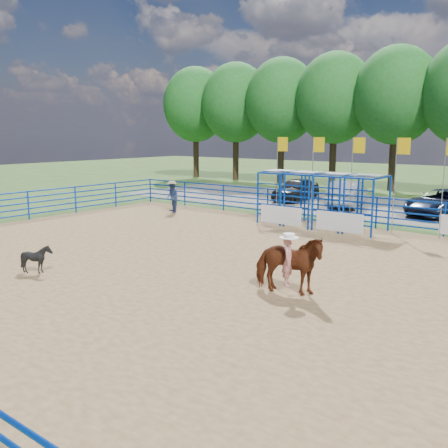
{
  "coord_description": "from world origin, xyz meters",
  "views": [
    {
      "loc": [
        8.44,
        -12.36,
        4.38
      ],
      "look_at": [
        -1.96,
        1.0,
        1.3
      ],
      "focal_mm": 40.0,
      "sensor_mm": 36.0,
      "label": 1
    }
  ],
  "objects": [
    {
      "name": "perimeter_fence",
      "position": [
        0.0,
        0.0,
        0.75
      ],
      "size": [
        30.1,
        20.1,
        1.5
      ],
      "color": "#0839B5",
      "rests_on": "ground"
    },
    {
      "name": "spectator_cowboy",
      "position": [
        -10.84,
        7.71,
        0.89
      ],
      "size": [
        1.01,
        0.95,
        1.72
      ],
      "color": "navy",
      "rests_on": "arena_dirt"
    },
    {
      "name": "chute_assembly",
      "position": [
        -1.9,
        8.84,
        1.26
      ],
      "size": [
        19.32,
        2.41,
        4.2
      ],
      "color": "#0839B5",
      "rests_on": "ground"
    },
    {
      "name": "ground",
      "position": [
        0.0,
        0.0,
        0.0
      ],
      "size": [
        120.0,
        120.0,
        0.0
      ],
      "primitive_type": "plane",
      "color": "#426227",
      "rests_on": "ground"
    },
    {
      "name": "car_c",
      "position": [
        1.4,
        15.87,
        0.71
      ],
      "size": [
        3.46,
        5.45,
        1.4
      ],
      "primitive_type": "imported",
      "rotation": [
        0.0,
        0.0,
        -0.24
      ],
      "color": "black",
      "rests_on": "gravel_strip"
    },
    {
      "name": "arena_dirt",
      "position": [
        0.0,
        0.0,
        0.01
      ],
      "size": [
        30.0,
        20.0,
        0.02
      ],
      "primitive_type": "cube",
      "color": "#97764B",
      "rests_on": "ground"
    },
    {
      "name": "car_b",
      "position": [
        -4.06,
        15.86,
        0.79
      ],
      "size": [
        2.66,
        4.99,
        1.56
      ],
      "primitive_type": "imported",
      "rotation": [
        0.0,
        0.0,
        3.36
      ],
      "color": "gray",
      "rests_on": "gravel_strip"
    },
    {
      "name": "gravel_strip",
      "position": [
        0.0,
        17.0,
        0.01
      ],
      "size": [
        40.0,
        10.0,
        0.01
      ],
      "primitive_type": "cube",
      "color": "slate",
      "rests_on": "ground"
    },
    {
      "name": "horse_and_rider",
      "position": [
        1.72,
        -0.86,
        0.92
      ],
      "size": [
        2.15,
        1.41,
        2.37
      ],
      "color": "#612A13",
      "rests_on": "arena_dirt"
    },
    {
      "name": "calf",
      "position": [
        -5.62,
        -3.93,
        0.48
      ],
      "size": [
        0.94,
        0.86,
        0.92
      ],
      "primitive_type": "imported",
      "rotation": [
        0.0,
        0.0,
        1.42
      ],
      "color": "black",
      "rests_on": "arena_dirt"
    },
    {
      "name": "car_a",
      "position": [
        -7.93,
        16.41,
        0.75
      ],
      "size": [
        2.02,
        4.46,
        1.48
      ],
      "primitive_type": "imported",
      "rotation": [
        0.0,
        0.0,
        0.06
      ],
      "color": "black",
      "rests_on": "gravel_strip"
    }
  ]
}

